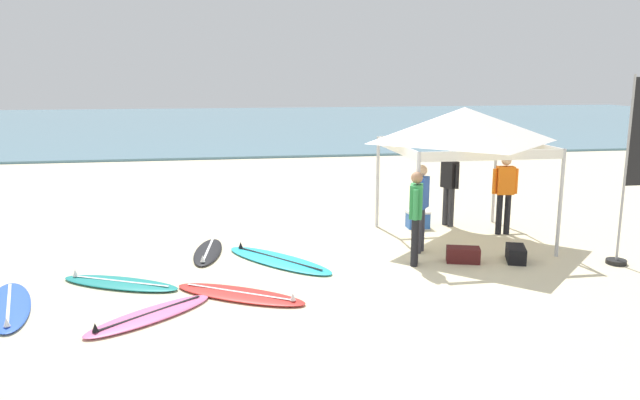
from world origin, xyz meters
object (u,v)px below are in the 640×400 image
at_px(gear_bag_near_tent, 516,254).
at_px(surfboard_red, 240,294).
at_px(surfboard_pink, 150,315).
at_px(banner_flag, 630,179).
at_px(person_green, 416,212).
at_px(person_black, 449,183).
at_px(cooler_box, 418,219).
at_px(surfboard_cyan, 278,260).
at_px(person_blue, 421,202).
at_px(surfboard_blue, 9,306).
at_px(gear_bag_by_pole, 463,255).
at_px(canopy_tent, 464,125).
at_px(surfboard_teal, 120,283).
at_px(person_orange, 505,189).
at_px(surfboard_black, 208,252).

bearing_deg(gear_bag_near_tent, surfboard_red, -168.83).
relative_size(surfboard_pink, banner_flag, 0.57).
distance_m(person_green, person_black, 3.17).
xyz_separation_m(person_green, cooler_box, (0.92, 2.60, -0.79)).
relative_size(surfboard_cyan, person_blue, 1.40).
height_order(surfboard_red, gear_bag_near_tent, gear_bag_near_tent).
bearing_deg(surfboard_red, surfboard_blue, 178.93).
xyz_separation_m(surfboard_cyan, person_green, (2.43, -0.57, 0.95)).
distance_m(surfboard_cyan, person_blue, 2.94).
bearing_deg(gear_bag_by_pole, surfboard_red, -164.84).
bearing_deg(canopy_tent, surfboard_teal, -165.32).
xyz_separation_m(canopy_tent, person_black, (0.24, 1.24, -1.40)).
height_order(surfboard_pink, banner_flag, banner_flag).
xyz_separation_m(surfboard_blue, person_orange, (9.14, 2.82, 0.95)).
bearing_deg(gear_bag_near_tent, cooler_box, 110.11).
relative_size(canopy_tent, surfboard_teal, 1.35).
distance_m(surfboard_teal, gear_bag_near_tent, 7.04).
relative_size(person_black, gear_bag_near_tent, 2.85).
xyz_separation_m(surfboard_black, person_green, (3.71, -1.32, 0.95)).
distance_m(canopy_tent, banner_flag, 3.19).
bearing_deg(surfboard_cyan, banner_flag, -10.40).
bearing_deg(gear_bag_by_pole, surfboard_pink, -162.07).
xyz_separation_m(surfboard_black, gear_bag_by_pole, (4.64, -1.32, 0.10)).
height_order(surfboard_black, surfboard_blue, same).
xyz_separation_m(surfboard_cyan, gear_bag_by_pole, (3.36, -0.58, 0.10)).
relative_size(surfboard_black, banner_flag, 0.55).
xyz_separation_m(person_orange, person_black, (-0.88, 0.92, 0.00)).
distance_m(surfboard_pink, person_blue, 5.54).
relative_size(surfboard_teal, cooler_box, 4.29).
bearing_deg(surfboard_black, cooler_box, 15.41).
height_order(person_green, cooler_box, person_green).
bearing_deg(surfboard_cyan, surfboard_black, 149.87).
bearing_deg(person_green, person_black, 58.17).
bearing_deg(gear_bag_by_pole, person_green, 179.88).
distance_m(surfboard_red, surfboard_pink, 1.45).
bearing_deg(person_blue, person_orange, 24.45).
distance_m(person_black, gear_bag_by_pole, 2.92).
distance_m(canopy_tent, gear_bag_by_pole, 2.72).
distance_m(surfboard_teal, surfboard_red, 2.11).
bearing_deg(surfboard_teal, gear_bag_near_tent, 1.26).
bearing_deg(banner_flag, surfboard_teal, 178.07).
bearing_deg(person_green, surfboard_teal, -177.04).
relative_size(canopy_tent, surfboard_blue, 1.27).
relative_size(canopy_tent, person_orange, 1.70).
xyz_separation_m(surfboard_pink, gear_bag_near_tent, (6.40, 1.65, 0.10)).
height_order(surfboard_black, surfboard_teal, same).
xyz_separation_m(surfboard_blue, banner_flag, (10.35, 0.49, 1.54)).
bearing_deg(surfboard_blue, person_black, 24.41).
bearing_deg(surfboard_pink, banner_flag, 8.22).
height_order(surfboard_teal, cooler_box, cooler_box).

